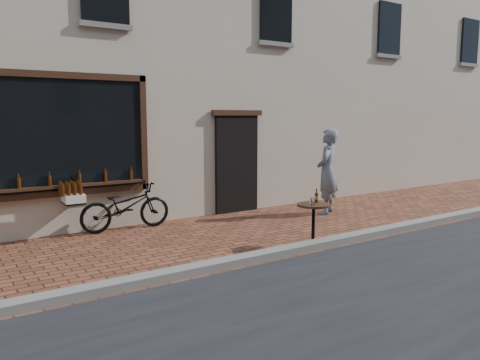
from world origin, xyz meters
TOP-DOWN VIEW (x-y plane):
  - ground at (0.00, 0.00)m, footprint 90.00×90.00m
  - kerb at (0.00, 0.20)m, footprint 90.00×0.25m
  - shop_building at (0.00, 6.50)m, footprint 28.00×6.20m
  - cargo_bicycle at (-0.88, 3.20)m, footprint 2.09×0.66m
  - bistro_table at (1.41, 0.35)m, footprint 0.56×0.56m
  - pedestrian at (3.50, 2.18)m, footprint 0.83×0.77m

SIDE VIEW (x-z plane):
  - ground at x=0.00m, z-range 0.00..0.00m
  - kerb at x=0.00m, z-range 0.00..0.12m
  - cargo_bicycle at x=-0.88m, z-range -0.02..0.96m
  - bistro_table at x=1.41m, z-range 0.03..1.00m
  - pedestrian at x=3.50m, z-range 0.00..1.91m
  - shop_building at x=0.00m, z-range 0.00..10.00m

